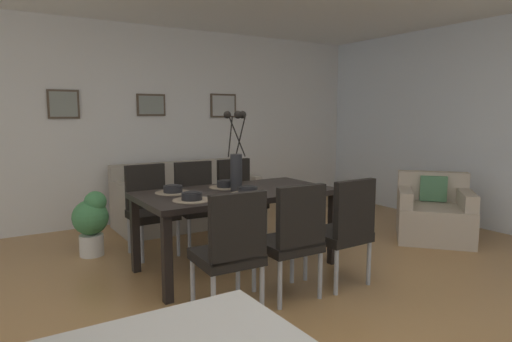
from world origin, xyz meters
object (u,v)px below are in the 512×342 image
object	(u,v)px
dining_chair_near_right	(150,205)
dining_table	(236,199)
bowl_near_right	(173,188)
dining_chair_near_left	(231,247)
potted_plant	(91,220)
framed_picture_left	(63,104)
bowl_far_left	(248,190)
bowl_near_left	(192,196)
framed_picture_center	(151,105)
dining_chair_mid_right	(239,195)
framed_picture_right	(223,106)
dining_chair_far_left	(292,236)
bowl_far_right	(226,183)
centerpiece_vase	(236,160)
dining_chair_far_right	(197,200)
sofa	(186,203)
dining_chair_mid_left	(344,227)
armchair	(434,214)

from	to	relation	value
dining_chair_near_right	dining_table	bearing A→B (deg)	-58.56
dining_table	bowl_near_right	bearing A→B (deg)	159.06
dining_table	dining_chair_near_right	distance (m)	1.04
dining_chair_near_left	potted_plant	distance (m)	2.04
framed_picture_left	potted_plant	distance (m)	1.68
bowl_near_right	bowl_far_left	xyz separation A→B (m)	(0.54, -0.41, 0.00)
dining_table	potted_plant	world-z (taller)	dining_table
bowl_near_left	framed_picture_center	xyz separation A→B (m)	(0.54, 2.49, 0.78)
dining_chair_near_left	bowl_near_left	xyz separation A→B (m)	(-0.00, 0.65, 0.27)
dining_chair_mid_right	framed_picture_right	xyz separation A→B (m)	(0.57, 1.43, 1.05)
dining_table	bowl_near_right	xyz separation A→B (m)	(-0.54, 0.21, 0.12)
dining_chair_far_left	bowl_near_left	world-z (taller)	dining_chair_far_left
bowl_far_right	dining_chair_far_left	bearing A→B (deg)	-89.13
centerpiece_vase	potted_plant	size ratio (longest dim) A/B	1.10
bowl_far_right	framed_picture_left	size ratio (longest dim) A/B	0.47
dining_chair_far_right	bowl_far_right	distance (m)	0.70
dining_chair_mid_right	framed_picture_right	size ratio (longest dim) A/B	2.24
dining_chair_near_right	dining_chair_far_left	distance (m)	1.81
bowl_far_left	framed_picture_right	size ratio (longest dim) A/B	0.41
sofa	bowl_far_left	bearing A→B (deg)	-97.47
dining_chair_mid_right	bowl_far_left	bearing A→B (deg)	-116.16
bowl_near_left	sofa	distance (m)	2.22
dining_chair_far_right	bowl_far_right	world-z (taller)	dining_chair_far_right
dining_chair_mid_left	dining_chair_far_left	bearing A→B (deg)	178.36
dining_table	armchair	xyz separation A→B (m)	(2.44, -0.36, -0.38)
bowl_far_right	framed_picture_center	bearing A→B (deg)	90.00
dining_chair_near_left	sofa	bearing A→B (deg)	73.29
bowl_near_right	framed_picture_center	xyz separation A→B (m)	(0.54, 2.08, 0.78)
dining_table	framed_picture_left	distance (m)	2.69
potted_plant	dining_chair_mid_right	bearing A→B (deg)	-8.97
dining_chair_far_left	framed_picture_left	bearing A→B (deg)	109.46
dining_chair_far_right	sofa	size ratio (longest dim) A/B	0.51
dining_chair_near_left	framed_picture_center	world-z (taller)	framed_picture_center
armchair	framed_picture_right	bearing A→B (deg)	116.91
dining_chair_mid_right	armchair	distance (m)	2.28
bowl_near_right	framed_picture_right	world-z (taller)	framed_picture_right
dining_chair_far_left	framed_picture_right	distance (m)	3.47
dining_chair_mid_left	sofa	distance (m)	2.69
armchair	framed_picture_right	world-z (taller)	framed_picture_right
centerpiece_vase	dining_chair_far_left	bearing A→B (deg)	-88.98
dining_table	dining_chair_far_left	world-z (taller)	dining_chair_far_left
dining_chair_near_left	potted_plant	world-z (taller)	dining_chair_near_left
framed_picture_right	dining_table	bearing A→B (deg)	-115.53
dining_chair_mid_right	bowl_far_right	world-z (taller)	dining_chair_mid_right
dining_chair_near_right	bowl_far_left	distance (m)	1.24
dining_table	centerpiece_vase	xyz separation A→B (m)	(0.00, 0.00, 0.36)
framed_picture_left	armchair	bearing A→B (deg)	-36.91
dining_chair_mid_right	bowl_near_right	xyz separation A→B (m)	(-1.06, -0.64, 0.27)
framed_picture_center	dining_table	bearing A→B (deg)	-90.00
armchair	potted_plant	xyz separation A→B (m)	(-3.51, 1.47, 0.09)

